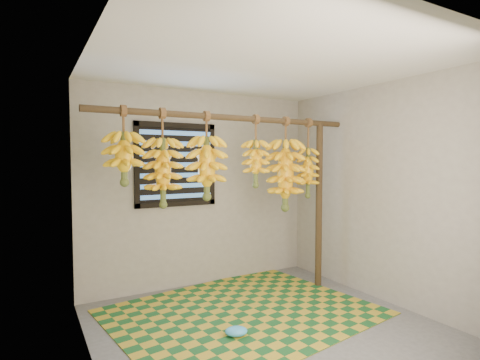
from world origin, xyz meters
TOP-DOWN VIEW (x-y plane):
  - floor at (0.00, 0.00)m, footprint 3.00×3.00m
  - ceiling at (0.00, 0.00)m, footprint 3.00×3.00m
  - wall_back at (0.00, 1.50)m, footprint 3.00×0.01m
  - wall_left at (-1.50, 0.00)m, footprint 0.01×3.00m
  - wall_right at (1.50, 0.00)m, footprint 0.01×3.00m
  - window at (-0.35, 1.48)m, footprint 1.00×0.04m
  - hanging_pole at (0.00, 0.70)m, footprint 3.00×0.06m
  - support_post at (1.20, 0.70)m, footprint 0.08×0.08m
  - woven_mat at (-0.02, 0.45)m, footprint 2.75×2.32m
  - plastic_bag at (-0.34, 0.02)m, footprint 0.24×0.21m
  - banana_bunch_a at (-1.13, 0.70)m, footprint 0.34×0.34m
  - banana_bunch_b at (-0.77, 0.70)m, footprint 0.36×0.36m
  - banana_bunch_c at (-0.31, 0.70)m, footprint 0.38×0.38m
  - banana_bunch_d at (0.28, 0.70)m, footprint 0.29×0.29m
  - banana_bunch_e at (0.69, 0.70)m, footprint 0.40×0.40m
  - banana_bunch_f at (1.02, 0.70)m, footprint 0.26×0.26m

SIDE VIEW (x-z plane):
  - floor at x=0.00m, z-range -0.01..0.00m
  - woven_mat at x=-0.02m, z-range 0.00..0.01m
  - plastic_bag at x=-0.34m, z-range 0.01..0.09m
  - support_post at x=1.20m, z-range 0.00..2.00m
  - wall_back at x=0.00m, z-range 0.00..2.40m
  - wall_left at x=-1.50m, z-range 0.00..2.40m
  - wall_right at x=1.50m, z-range 0.00..2.40m
  - banana_bunch_e at x=0.69m, z-range 0.85..1.92m
  - banana_bunch_f at x=1.02m, z-range 0.94..1.88m
  - banana_bunch_b at x=-0.77m, z-range 0.96..1.91m
  - banana_bunch_c at x=-0.31m, z-range 1.03..1.92m
  - window at x=-0.35m, z-range 1.00..2.00m
  - banana_bunch_d at x=0.28m, z-range 1.12..1.92m
  - banana_bunch_a at x=-1.13m, z-range 1.21..1.93m
  - hanging_pole at x=0.00m, z-range 1.97..2.03m
  - ceiling at x=0.00m, z-range 2.40..2.41m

